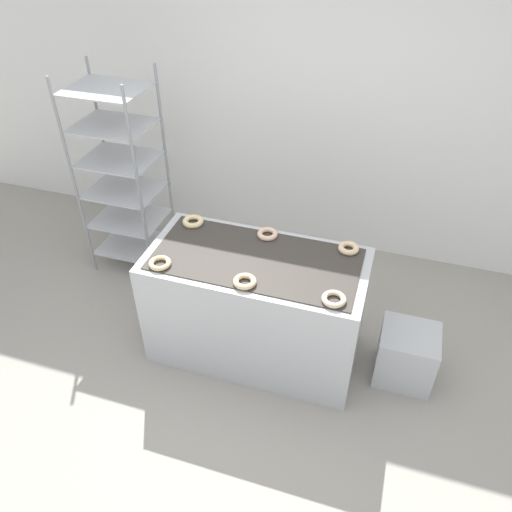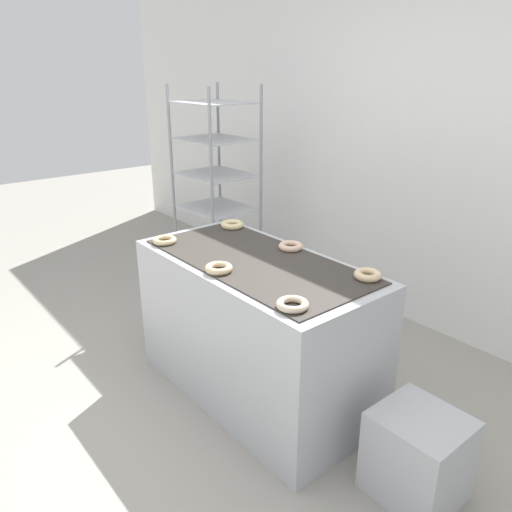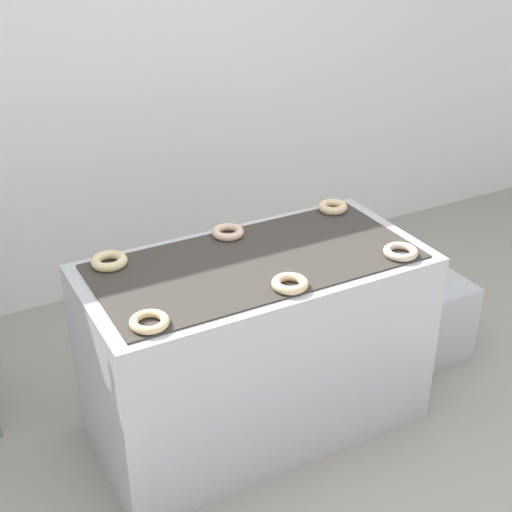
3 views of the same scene
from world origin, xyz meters
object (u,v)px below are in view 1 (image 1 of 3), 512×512
at_px(glaze_bin, 406,355).
at_px(donut_far_center, 267,234).
at_px(fryer_machine, 256,307).
at_px(donut_near_left, 160,263).
at_px(donut_far_left, 193,221).
at_px(baking_rack_cart, 122,175).
at_px(donut_near_center, 245,281).
at_px(donut_near_right, 334,299).
at_px(donut_far_right, 349,248).

xyz_separation_m(glaze_bin, donut_far_center, (-1.06, 0.19, 0.66)).
relative_size(fryer_machine, donut_near_left, 10.11).
relative_size(fryer_machine, donut_far_left, 9.73).
distance_m(glaze_bin, donut_near_left, 1.77).
height_order(fryer_machine, donut_far_center, donut_far_center).
distance_m(baking_rack_cart, donut_far_center, 1.43).
bearing_deg(donut_near_center, baking_rack_cart, 145.27).
relative_size(donut_near_right, donut_far_right, 1.06).
distance_m(donut_far_center, donut_far_right, 0.56).
relative_size(baking_rack_cart, donut_far_left, 11.54).
bearing_deg(donut_near_left, donut_far_left, 88.29).
relative_size(baking_rack_cart, donut_near_center, 11.93).
xyz_separation_m(baking_rack_cart, donut_far_right, (1.91, -0.43, 0.00)).
xyz_separation_m(baking_rack_cart, donut_near_center, (1.37, -0.95, -0.00)).
bearing_deg(donut_far_center, fryer_machine, -89.52).
bearing_deg(donut_far_right, donut_far_left, -179.06).
height_order(donut_near_left, donut_near_center, donut_near_center).
bearing_deg(donut_far_left, baking_rack_cart, 151.21).
xyz_separation_m(baking_rack_cart, glaze_bin, (2.41, -0.62, -0.66)).
xyz_separation_m(donut_near_left, donut_far_left, (0.01, 0.49, 0.00)).
bearing_deg(donut_far_right, donut_near_center, -136.36).
xyz_separation_m(glaze_bin, donut_far_right, (-0.50, 0.19, 0.66)).
bearing_deg(donut_far_left, donut_far_center, 1.48).
distance_m(baking_rack_cart, glaze_bin, 2.58).
height_order(donut_near_center, donut_near_right, donut_near_center).
height_order(baking_rack_cart, glaze_bin, baking_rack_cart).
height_order(baking_rack_cart, donut_far_left, baking_rack_cart).
relative_size(glaze_bin, donut_near_left, 2.90).
distance_m(glaze_bin, donut_far_center, 1.26).
bearing_deg(donut_far_left, glaze_bin, -6.27).
distance_m(fryer_machine, donut_near_right, 0.75).
height_order(donut_far_left, donut_far_right, same).
xyz_separation_m(baking_rack_cart, donut_near_right, (1.91, -0.94, -0.00)).
distance_m(fryer_machine, donut_far_left, 0.74).
relative_size(fryer_machine, donut_far_center, 10.27).
relative_size(glaze_bin, donut_near_right, 2.86).
bearing_deg(donut_far_right, donut_near_left, -155.31).
height_order(fryer_machine, donut_far_left, donut_far_left).
height_order(fryer_machine, donut_near_center, donut_near_center).
relative_size(donut_near_left, donut_far_left, 0.96).
relative_size(baking_rack_cart, donut_far_center, 12.18).
relative_size(donut_far_left, donut_far_right, 1.08).
xyz_separation_m(donut_near_center, donut_near_right, (0.54, 0.01, -0.00)).
relative_size(donut_near_left, donut_far_center, 1.02).
bearing_deg(glaze_bin, donut_near_left, -168.87).
relative_size(donut_near_center, donut_far_right, 1.05).
bearing_deg(donut_far_center, donut_near_center, -88.74).
height_order(fryer_machine, donut_near_right, donut_near_right).
height_order(donut_near_right, donut_far_left, donut_far_left).
distance_m(fryer_machine, donut_near_center, 0.51).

